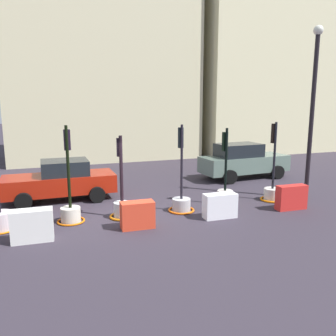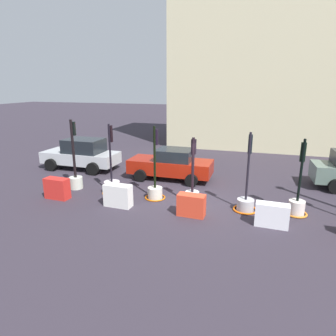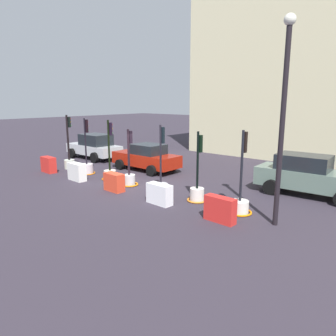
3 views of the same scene
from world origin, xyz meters
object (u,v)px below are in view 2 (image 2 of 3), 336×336
traffic_light_1 (112,184)px  car_red_compact (171,164)px  traffic_light_2 (155,187)px  traffic_light_4 (246,200)px  traffic_light_0 (76,175)px  construction_barrier_2 (191,205)px  traffic_light_3 (192,192)px  construction_barrier_0 (57,188)px  construction_barrier_3 (272,215)px  car_silver_hatchback (82,154)px  traffic_light_5 (297,202)px  construction_barrier_1 (118,196)px

traffic_light_1 → car_red_compact: bearing=56.0°
traffic_light_2 → traffic_light_4: bearing=-2.7°
traffic_light_0 → construction_barrier_2: (5.81, -1.35, -0.25)m
traffic_light_1 → traffic_light_3: traffic_light_1 is taller
traffic_light_1 → car_red_compact: traffic_light_1 is taller
construction_barrier_0 → construction_barrier_2: bearing=-0.1°
construction_barrier_2 → traffic_light_2: bearing=145.8°
traffic_light_3 → construction_barrier_3: bearing=-20.7°
traffic_light_1 → construction_barrier_3: 6.83m
construction_barrier_3 → car_silver_hatchback: car_silver_hatchback is taller
car_red_compact → traffic_light_2: bearing=-87.5°
traffic_light_1 → construction_barrier_0: bearing=-147.3°
traffic_light_0 → traffic_light_2: size_ratio=1.04×
car_red_compact → car_silver_hatchback: size_ratio=0.97×
construction_barrier_3 → car_red_compact: (-4.80, 4.10, 0.35)m
traffic_light_4 → construction_barrier_3: bearing=-50.0°
traffic_light_5 → construction_barrier_0: bearing=-172.4°
traffic_light_3 → construction_barrier_2: 1.16m
traffic_light_0 → traffic_light_2: traffic_light_0 is taller
traffic_light_1 → construction_barrier_0: size_ratio=2.94×
traffic_light_0 → car_silver_hatchback: bearing=118.1°
traffic_light_4 → traffic_light_5: (1.84, 0.19, 0.07)m
construction_barrier_1 → car_silver_hatchback: car_silver_hatchback is taller
car_red_compact → traffic_light_5: bearing=-26.1°
traffic_light_1 → construction_barrier_2: 4.09m
traffic_light_4 → construction_barrier_1: bearing=-167.4°
traffic_light_3 → car_silver_hatchback: size_ratio=0.63×
construction_barrier_0 → traffic_light_5: bearing=7.6°
traffic_light_1 → construction_barrier_2: traffic_light_1 is taller
car_silver_hatchback → construction_barrier_2: bearing=-30.5°
traffic_light_2 → traffic_light_5: (5.59, 0.02, -0.00)m
traffic_light_3 → construction_barrier_3: (3.03, -1.15, -0.09)m
traffic_light_1 → traffic_light_5: 7.62m
construction_barrier_0 → traffic_light_3: bearing=11.3°
traffic_light_1 → traffic_light_5: (7.62, 0.03, 0.05)m
traffic_light_2 → construction_barrier_2: size_ratio=3.00×
traffic_light_3 → traffic_light_2: bearing=175.4°
construction_barrier_0 → car_silver_hatchback: bearing=110.1°
traffic_light_5 → construction_barrier_0: (-9.55, -1.27, -0.06)m
traffic_light_3 → construction_barrier_2: size_ratio=2.65×
car_silver_hatchback → construction_barrier_3: bearing=-23.2°
traffic_light_2 → car_red_compact: traffic_light_2 is taller
traffic_light_5 → car_red_compact: size_ratio=0.68×
traffic_light_4 → car_silver_hatchback: size_ratio=0.70×
traffic_light_1 → car_red_compact: size_ratio=0.73×
traffic_light_0 → car_silver_hatchback: traffic_light_0 is taller
traffic_light_3 → traffic_light_0: bearing=177.7°
traffic_light_0 → construction_barrier_3: 8.73m
traffic_light_1 → car_silver_hatchback: size_ratio=0.71×
traffic_light_1 → traffic_light_5: traffic_light_1 is taller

